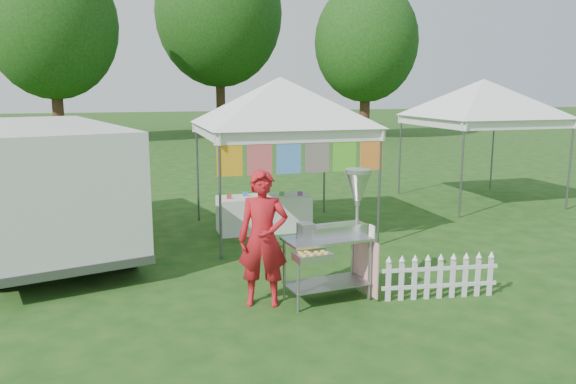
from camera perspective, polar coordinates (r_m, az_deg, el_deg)
name	(u,v)px	position (r m, az deg, el deg)	size (l,w,h in m)	color
ground	(349,293)	(7.93, 6.18, -10.20)	(120.00, 120.00, 0.00)	#153F12
canopy_main	(280,77)	(10.72, -0.78, 11.56)	(4.24, 4.24, 3.45)	#59595E
canopy_right	(484,79)	(14.50, 19.31, 10.75)	(4.24, 4.24, 3.45)	#59595E
tree_left	(52,25)	(31.14, -22.88, 15.39)	(6.40, 6.40, 9.53)	#391F14
tree_mid	(219,14)	(35.59, -7.05, 17.53)	(7.60, 7.60, 11.52)	#391F14
tree_right	(366,42)	(31.67, 7.97, 14.82)	(5.60, 5.60, 8.42)	#391F14
donut_cart	(340,225)	(7.44, 5.31, -3.32)	(1.25, 0.97, 1.74)	gray
vendor	(263,239)	(7.25, -2.55, -4.75)	(0.65, 0.43, 1.78)	#AD151C
cargo_van	(44,182)	(10.62, -23.53, 0.92)	(3.36, 5.64, 2.20)	silver
picket_fence	(440,278)	(7.88, 15.18, -8.43)	(1.61, 0.25, 0.56)	silver
display_table	(264,214)	(11.08, -2.46, -2.21)	(1.80, 0.70, 0.70)	white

